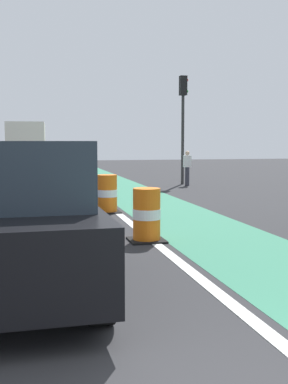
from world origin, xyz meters
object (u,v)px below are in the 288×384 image
object	(u,v)px
traffic_barrel_mid	(107,194)
pedestrian_crossing	(187,167)
parked_sedan_second	(10,186)
traffic_light_corner	(183,110)
parked_sedan_third	(27,170)
parked_suv_nearest	(21,216)
traffic_barrel_front	(147,215)
delivery_truck_down_block	(28,144)

from	to	relation	value
traffic_barrel_mid	pedestrian_crossing	xyz separation A→B (m)	(4.92, 7.61, 0.33)
parked_sedan_second	traffic_light_corner	distance (m)	11.74
parked_sedan_third	traffic_light_corner	xyz separation A→B (m)	(7.24, 1.32, 2.67)
parked_suv_nearest	parked_sedan_third	world-z (taller)	parked_suv_nearest
traffic_barrel_mid	traffic_light_corner	distance (m)	10.26
parked_sedan_second	traffic_barrel_front	xyz separation A→B (m)	(2.83, -4.15, -0.30)
traffic_light_corner	pedestrian_crossing	bearing A→B (deg)	-93.48
traffic_light_corner	pedestrian_crossing	distance (m)	2.77
parked_sedan_third	pedestrian_crossing	world-z (taller)	parked_sedan_third
traffic_barrel_front	pedestrian_crossing	size ratio (longest dim) A/B	0.68
parked_sedan_second	parked_sedan_third	size ratio (longest dim) A/B	0.99
traffic_barrel_mid	traffic_light_corner	bearing A→B (deg)	59.56
parked_sedan_second	traffic_barrel_front	distance (m)	5.04
parked_sedan_second	traffic_light_corner	world-z (taller)	traffic_light_corner
delivery_truck_down_block	traffic_barrel_mid	bearing A→B (deg)	-83.69
delivery_truck_down_block	parked_suv_nearest	bearing A→B (deg)	-90.13
parked_sedan_second	parked_sedan_third	world-z (taller)	same
parked_suv_nearest	traffic_light_corner	distance (m)	17.34
pedestrian_crossing	delivery_truck_down_block	bearing A→B (deg)	119.86
parked_sedan_second	delivery_truck_down_block	size ratio (longest dim) A/B	0.54
delivery_truck_down_block	parked_sedan_third	bearing A→B (deg)	-90.22
pedestrian_crossing	traffic_barrel_mid	bearing A→B (deg)	-122.91
traffic_barrel_front	traffic_light_corner	world-z (taller)	traffic_light_corner
parked_sedan_second	traffic_barrel_mid	world-z (taller)	parked_sedan_second
traffic_light_corner	parked_sedan_second	bearing A→B (deg)	-132.03
parked_sedan_second	parked_suv_nearest	bearing A→B (deg)	-86.75
parked_sedan_second	traffic_light_corner	bearing A→B (deg)	47.97
parked_sedan_third	traffic_barrel_front	world-z (taller)	parked_sedan_third
parked_suv_nearest	traffic_barrel_front	size ratio (longest dim) A/B	4.25
parked_suv_nearest	parked_sedan_third	bearing A→B (deg)	89.95
delivery_truck_down_block	traffic_light_corner	bearing A→B (deg)	-58.15
pedestrian_crossing	parked_sedan_third	bearing A→B (deg)	-176.33
delivery_truck_down_block	traffic_light_corner	distance (m)	13.73
parked_suv_nearest	parked_sedan_third	distance (m)	14.23
parked_suv_nearest	traffic_light_corner	world-z (taller)	traffic_light_corner
parked_sedan_third	pedestrian_crossing	bearing A→B (deg)	3.67
parked_suv_nearest	delivery_truck_down_block	distance (m)	27.14
parked_sedan_second	parked_sedan_third	bearing A→B (deg)	86.71
parked_sedan_second	traffic_barrel_mid	bearing A→B (deg)	0.56
parked_sedan_second	traffic_barrel_front	bearing A→B (deg)	-55.72
traffic_barrel_front	traffic_light_corner	size ratio (longest dim) A/B	0.21
parked_sedan_second	pedestrian_crossing	bearing A→B (deg)	45.11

